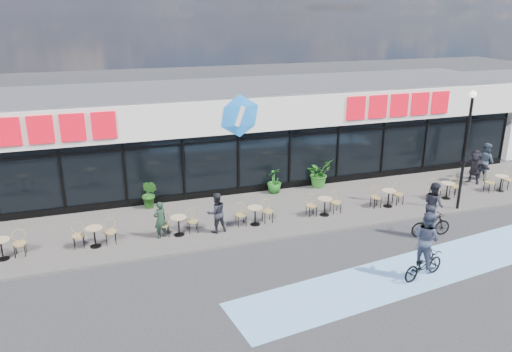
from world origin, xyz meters
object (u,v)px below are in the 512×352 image
Objects in this scene: lamp_post at (467,141)px; patron_left at (160,220)px; potted_plant_left at (150,194)px; patron_right at (216,213)px; cyclist_b at (432,213)px; cyclist_a at (425,251)px; pedestrian_b at (485,161)px; potted_plant_right at (319,173)px; potted_plant_mid at (274,181)px; pedestrian_a at (475,166)px.

patron_left is (-12.43, 1.16, -2.28)m from lamp_post.
potted_plant_left is 3.86m from patron_right.
patron_left is 0.90× the size of patron_right.
potted_plant_left is 0.58× the size of cyclist_b.
pedestrian_b is at bearing 39.07° from cyclist_a.
potted_plant_right is 0.95× the size of patron_left.
cyclist_b is (-2.70, -1.75, -2.14)m from lamp_post.
patron_right is (2.11, -3.22, 0.16)m from potted_plant_left.
cyclist_a is at bearing 122.00° from patron_left.
potted_plant_left is at bearing -179.10° from potted_plant_mid.
cyclist_b reaches higher than patron_left.
pedestrian_a is (9.74, -1.78, 0.25)m from potted_plant_mid.
lamp_post reaches higher than potted_plant_mid.
cyclist_b is at bearing 140.88° from patron_left.
lamp_post is 3.18× the size of patron_right.
patron_left reaches higher than potted_plant_mid.
potted_plant_right is at bearing 179.71° from patron_left.
patron_right is 0.95× the size of pedestrian_a.
cyclist_b is (1.76, -6.17, 0.18)m from potted_plant_right.
lamp_post is at bearing 33.03° from cyclist_b.
lamp_post is at bearing 152.19° from patron_left.
potted_plant_left is at bearing -178.46° from potted_plant_right.
patron_left is at bearing 97.75° from pedestrian_b.
cyclist_b is at bearing 150.68° from patron_right.
pedestrian_a is 0.90× the size of pedestrian_b.
patron_left is (-7.98, -3.26, 0.04)m from potted_plant_right.
potted_plant_right is at bearing 135.24° from lamp_post.
patron_right reaches higher than patron_left.
cyclist_a reaches higher than pedestrian_b.
patron_right is at bearing -107.33° from pedestrian_a.
potted_plant_right is at bearing 3.09° from potted_plant_mid.
patron_right is at bearing -149.72° from potted_plant_right.
pedestrian_b is at bearing -7.67° from potted_plant_mid.
pedestrian_b is 8.04m from cyclist_b.
cyclist_b reaches higher than pedestrian_b.
potted_plant_right is 0.81× the size of pedestrian_a.
patron_right is (2.09, -0.18, 0.08)m from patron_left.
lamp_post reaches higher than patron_right.
cyclist_b is (4.07, -6.04, 0.27)m from potted_plant_mid.
lamp_post is 3.53× the size of patron_left.
pedestrian_b reaches higher than patron_left.
lamp_post is 6.69m from potted_plant_right.
patron_right is 0.86× the size of pedestrian_b.
lamp_post reaches higher than cyclist_b.
cyclist_b is (-5.67, -4.26, 0.02)m from pedestrian_a.
potted_plant_left is 3.05m from patron_left.
patron_right reaches higher than potted_plant_right.
cyclist_a reaches higher than patron_left.
lamp_post reaches higher than cyclist_a.
patron_left is at bearing -108.87° from pedestrian_a.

